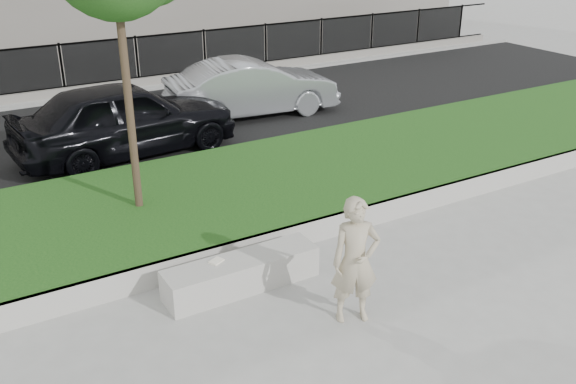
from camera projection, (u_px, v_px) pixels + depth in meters
ground at (303, 285)px, 9.37m from camera, size 90.00×90.00×0.00m
grass_bank at (216, 199)px, 11.65m from camera, size 34.00×4.00×0.40m
grass_kerb at (268, 244)px, 10.11m from camera, size 34.00×0.08×0.40m
street at (124, 128)px, 16.05m from camera, size 34.00×7.00×0.04m
far_pavement at (78, 87)px, 19.58m from camera, size 34.00×3.00×0.12m
iron_fence at (85, 78)px, 18.60m from camera, size 32.00×0.30×1.50m
stone_bench at (242, 273)px, 9.23m from camera, size 2.29×0.57×0.47m
man at (355, 261)px, 8.28m from camera, size 0.75×0.62×1.75m
book at (216, 261)px, 9.06m from camera, size 0.24×0.21×0.02m
car_dark at (125, 118)px, 13.95m from camera, size 5.01×2.38×1.66m
car_silver at (252, 88)px, 16.72m from camera, size 4.59×2.02×1.47m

